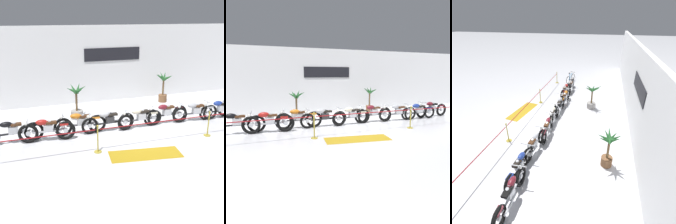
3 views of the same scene
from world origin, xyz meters
TOP-DOWN VIEW (x-y plane):
  - ground_plane at (0.00, 0.00)m, footprint 120.00×120.00m
  - back_wall at (0.00, 5.12)m, footprint 28.00×0.29m
  - motorcycle_black_0 at (-5.32, 0.67)m, footprint 2.40×0.62m
  - motorcycle_red_1 at (-4.03, 0.45)m, footprint 2.21×0.62m
  - motorcycle_orange_2 at (-2.65, 0.74)m, footprint 2.20×0.62m
  - motorcycle_silver_3 at (-1.45, 0.66)m, footprint 2.38×0.62m
  - motorcycle_cream_4 at (-0.02, 0.60)m, footprint 2.16×0.62m
  - motorcycle_maroon_5 at (1.30, 0.72)m, footprint 2.26×0.62m
  - motorcycle_silver_6 at (2.74, 0.55)m, footprint 2.29×0.62m
  - motorcycle_blue_7 at (4.09, 0.49)m, footprint 2.25×0.62m
  - potted_palm_left_of_row at (-2.39, 2.66)m, footprint 0.98×1.09m
  - potted_palm_right_of_row at (2.80, 3.80)m, footprint 1.09×0.99m
  - stanchion_far_left at (-1.50, -1.07)m, footprint 13.94×0.28m
  - stanchion_mid_left at (-2.39, -1.07)m, footprint 0.28×0.28m
  - stanchion_mid_right at (2.27, -1.07)m, footprint 0.28×0.28m
  - floor_banner at (-0.84, -1.77)m, footprint 2.70×1.28m

SIDE VIEW (x-z plane):
  - ground_plane at x=0.00m, z-range 0.00..0.00m
  - floor_banner at x=-0.84m, z-range 0.00..0.01m
  - stanchion_mid_left at x=-2.39m, z-range -0.17..0.88m
  - stanchion_mid_right at x=2.27m, z-range -0.17..0.88m
  - motorcycle_cream_4 at x=-0.02m, z-range -0.01..0.93m
  - motorcycle_blue_7 at x=4.09m, z-range 0.00..0.93m
  - motorcycle_silver_3 at x=-1.45m, z-range 0.00..0.94m
  - motorcycle_silver_6 at x=2.74m, z-range 0.00..0.94m
  - motorcycle_red_1 at x=-4.03m, z-range -0.01..0.96m
  - motorcycle_maroon_5 at x=1.30m, z-range 0.00..0.96m
  - motorcycle_black_0 at x=-5.32m, z-range 0.00..0.96m
  - motorcycle_orange_2 at x=-2.65m, z-range 0.00..0.97m
  - potted_palm_left_of_row at x=-2.39m, z-range -0.17..1.54m
  - stanchion_far_left at x=-1.50m, z-range 0.24..1.29m
  - potted_palm_right_of_row at x=2.80m, z-range 0.01..1.75m
  - back_wall at x=0.00m, z-range 0.00..4.20m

